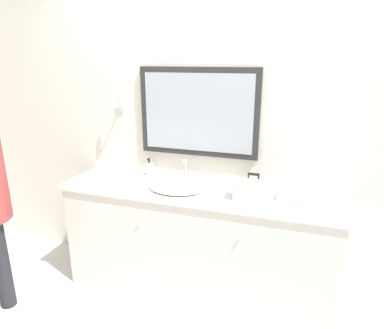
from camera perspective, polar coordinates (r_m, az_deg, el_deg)
name	(u,v)px	position (r m, az deg, el deg)	size (l,w,h in m)	color
ground_plane	(187,311)	(2.89, -0.92, -23.17)	(14.00, 14.00, 0.00)	silver
wall_back	(209,134)	(2.83, 2.84, 5.11)	(8.00, 0.18, 2.55)	silver
vanity_counter	(198,241)	(2.85, 0.95, -12.65)	(2.19, 0.56, 0.90)	beige
sink_basin	(177,186)	(2.68, -2.44, -3.60)	(0.45, 0.42, 0.18)	white
soap_bottle	(150,168)	(2.98, -7.08, -0.67)	(0.05, 0.05, 0.16)	white
appliance_box	(252,191)	(2.48, 9.98, -4.37)	(0.26, 0.12, 0.14)	#BCBCC1
picture_frame	(253,181)	(2.69, 10.18, -2.73)	(0.09, 0.01, 0.13)	black
hand_towel_near_sink	(289,198)	(2.55, 15.92, -5.31)	(0.18, 0.11, 0.05)	#A8B7C6
hand_towel_far_corner	(101,173)	(3.05, -14.88, -1.41)	(0.17, 0.13, 0.05)	white
metal_tray	(325,205)	(2.55, 21.26, -6.31)	(0.15, 0.10, 0.01)	silver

